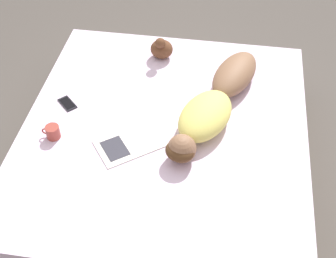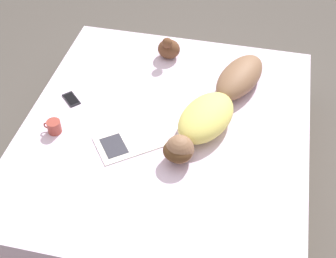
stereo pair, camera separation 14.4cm
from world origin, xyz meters
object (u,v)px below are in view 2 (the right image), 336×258
at_px(open_magazine, 129,142).
at_px(coffee_mug, 54,126).
at_px(cell_phone, 71,99).
at_px(person, 217,105).

bearing_deg(open_magazine, coffee_mug, -35.42).
bearing_deg(open_magazine, cell_phone, -68.07).
distance_m(person, cell_phone, 1.06).
distance_m(open_magazine, cell_phone, 0.61).
bearing_deg(person, cell_phone, 23.79).
bearing_deg(open_magazine, person, 179.70).
height_order(open_magazine, coffee_mug, coffee_mug).
bearing_deg(cell_phone, coffee_mug, 45.98).
xyz_separation_m(open_magazine, coffee_mug, (0.52, 0.01, 0.04)).
relative_size(person, open_magazine, 2.44).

